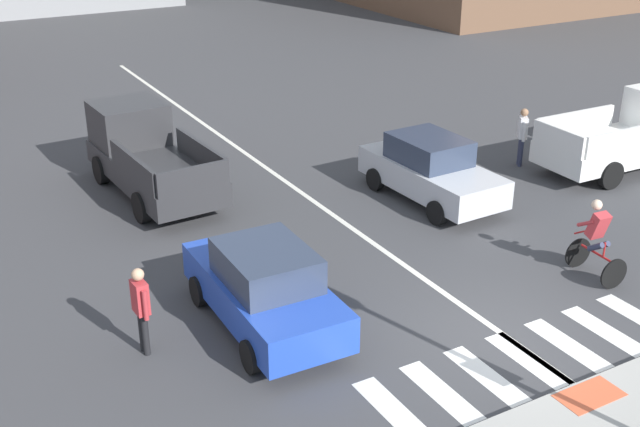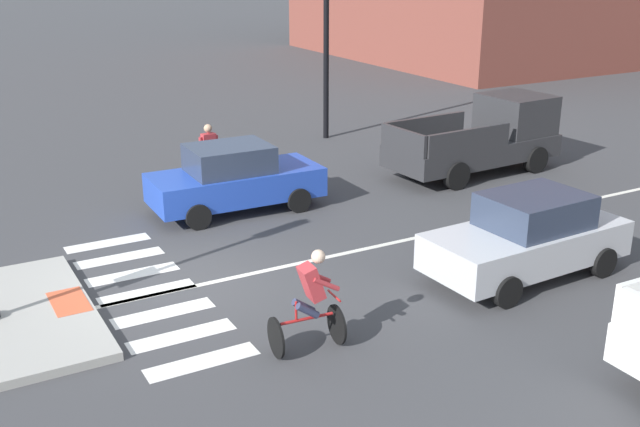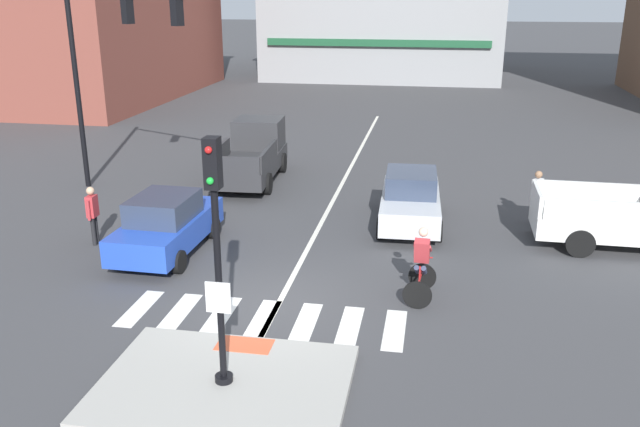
{
  "view_description": "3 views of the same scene",
  "coord_description": "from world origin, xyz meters",
  "px_view_note": "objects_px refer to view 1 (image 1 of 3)",
  "views": [
    {
      "loc": [
        -8.94,
        -9.23,
        8.03
      ],
      "look_at": [
        -1.25,
        4.38,
        1.07
      ],
      "focal_mm": 44.92,
      "sensor_mm": 36.0,
      "label": 1
    },
    {
      "loc": [
        12.67,
        -4.21,
        6.05
      ],
      "look_at": [
        0.44,
        2.64,
        1.1
      ],
      "focal_mm": 42.38,
      "sensor_mm": 36.0,
      "label": 2
    },
    {
      "loc": [
        3.48,
        -13.29,
        6.75
      ],
      "look_at": [
        0.67,
        2.53,
        1.35
      ],
      "focal_mm": 37.28,
      "sensor_mm": 36.0,
      "label": 3
    }
  ],
  "objects_px": {
    "car_silver_eastbound_mid": "(431,169)",
    "pickup_truck_white_cross_right": "(637,133)",
    "pickup_truck_charcoal_westbound_far": "(146,154)",
    "cyclist": "(597,238)",
    "pedestrian_waiting_far_side": "(522,132)",
    "car_blue_westbound_near": "(264,287)",
    "pedestrian_at_curb_left": "(141,304)"
  },
  "relations": [
    {
      "from": "pickup_truck_charcoal_westbound_far",
      "to": "cyclist",
      "type": "relative_size",
      "value": 3.09
    },
    {
      "from": "pickup_truck_white_cross_right",
      "to": "pedestrian_at_curb_left",
      "type": "height_order",
      "value": "pickup_truck_white_cross_right"
    },
    {
      "from": "car_silver_eastbound_mid",
      "to": "pickup_truck_white_cross_right",
      "type": "distance_m",
      "value": 6.54
    },
    {
      "from": "car_silver_eastbound_mid",
      "to": "car_blue_westbound_near",
      "type": "xyz_separation_m",
      "value": [
        -6.32,
        -3.41,
        0.0
      ]
    },
    {
      "from": "cyclist",
      "to": "pedestrian_waiting_far_side",
      "type": "height_order",
      "value": "cyclist"
    },
    {
      "from": "car_blue_westbound_near",
      "to": "cyclist",
      "type": "distance_m",
      "value": 6.99
    },
    {
      "from": "cyclist",
      "to": "pedestrian_waiting_far_side",
      "type": "distance_m",
      "value": 6.61
    },
    {
      "from": "pickup_truck_white_cross_right",
      "to": "cyclist",
      "type": "xyz_separation_m",
      "value": [
        -6.0,
        -4.15,
        -0.11
      ]
    },
    {
      "from": "car_silver_eastbound_mid",
      "to": "pickup_truck_charcoal_westbound_far",
      "type": "xyz_separation_m",
      "value": [
        -6.05,
        4.19,
        0.17
      ]
    },
    {
      "from": "car_silver_eastbound_mid",
      "to": "cyclist",
      "type": "bearing_deg",
      "value": -84.55
    },
    {
      "from": "cyclist",
      "to": "pedestrian_at_curb_left",
      "type": "height_order",
      "value": "cyclist"
    },
    {
      "from": "car_blue_westbound_near",
      "to": "pickup_truck_white_cross_right",
      "type": "bearing_deg",
      "value": 11.18
    },
    {
      "from": "cyclist",
      "to": "pedestrian_at_curb_left",
      "type": "bearing_deg",
      "value": 168.41
    },
    {
      "from": "pickup_truck_white_cross_right",
      "to": "pickup_truck_charcoal_westbound_far",
      "type": "distance_m",
      "value": 13.51
    },
    {
      "from": "car_blue_westbound_near",
      "to": "cyclist",
      "type": "height_order",
      "value": "cyclist"
    },
    {
      "from": "car_blue_westbound_near",
      "to": "pedestrian_waiting_far_side",
      "type": "distance_m",
      "value": 10.87
    },
    {
      "from": "car_silver_eastbound_mid",
      "to": "cyclist",
      "type": "xyz_separation_m",
      "value": [
        0.48,
        -5.02,
        0.06
      ]
    },
    {
      "from": "pedestrian_waiting_far_side",
      "to": "pedestrian_at_curb_left",
      "type": "bearing_deg",
      "value": -162.38
    },
    {
      "from": "pickup_truck_white_cross_right",
      "to": "pedestrian_at_curb_left",
      "type": "xyz_separation_m",
      "value": [
        -15.05,
        -2.29,
        0.0
      ]
    },
    {
      "from": "pedestrian_at_curb_left",
      "to": "car_silver_eastbound_mid",
      "type": "bearing_deg",
      "value": 20.27
    },
    {
      "from": "pedestrian_at_curb_left",
      "to": "pickup_truck_white_cross_right",
      "type": "bearing_deg",
      "value": 8.66
    },
    {
      "from": "pickup_truck_charcoal_westbound_far",
      "to": "car_silver_eastbound_mid",
      "type": "bearing_deg",
      "value": -34.7
    },
    {
      "from": "cyclist",
      "to": "pickup_truck_charcoal_westbound_far",
      "type": "bearing_deg",
      "value": 125.32
    },
    {
      "from": "car_silver_eastbound_mid",
      "to": "pickup_truck_white_cross_right",
      "type": "bearing_deg",
      "value": -7.68
    },
    {
      "from": "car_silver_eastbound_mid",
      "to": "pedestrian_waiting_far_side",
      "type": "bearing_deg",
      "value": 11.21
    },
    {
      "from": "pickup_truck_white_cross_right",
      "to": "car_silver_eastbound_mid",
      "type": "bearing_deg",
      "value": 172.32
    },
    {
      "from": "pickup_truck_white_cross_right",
      "to": "pedestrian_waiting_far_side",
      "type": "xyz_separation_m",
      "value": [
        -2.76,
        1.61,
        0.0
      ]
    },
    {
      "from": "car_blue_westbound_near",
      "to": "pedestrian_at_curb_left",
      "type": "xyz_separation_m",
      "value": [
        -2.25,
        0.24,
        0.17
      ]
    },
    {
      "from": "car_silver_eastbound_mid",
      "to": "pedestrian_at_curb_left",
      "type": "height_order",
      "value": "pedestrian_at_curb_left"
    },
    {
      "from": "pedestrian_waiting_far_side",
      "to": "pickup_truck_charcoal_westbound_far",
      "type": "bearing_deg",
      "value": 160.55
    },
    {
      "from": "car_silver_eastbound_mid",
      "to": "pickup_truck_charcoal_westbound_far",
      "type": "relative_size",
      "value": 0.8
    },
    {
      "from": "car_blue_westbound_near",
      "to": "pickup_truck_white_cross_right",
      "type": "height_order",
      "value": "pickup_truck_white_cross_right"
    }
  ]
}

